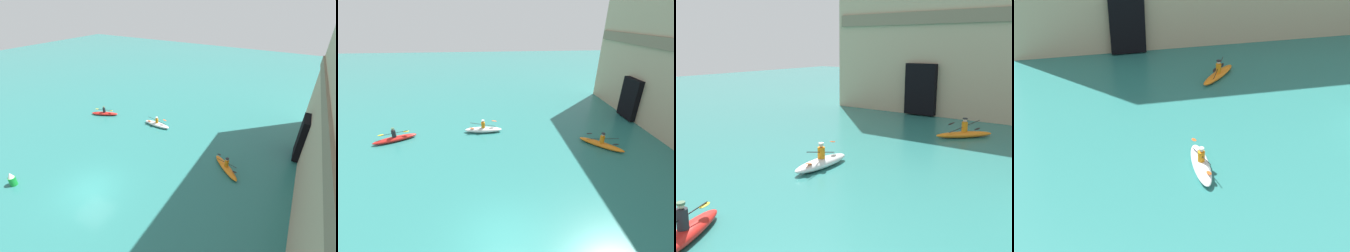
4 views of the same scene
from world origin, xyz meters
TOP-DOWN VIEW (x-y plane):
  - ground_plane at (0.00, 0.00)m, footprint 120.00×120.00m
  - kayak_red at (-9.67, -7.87)m, footprint 1.94×3.22m
  - kayak_orange at (-7.39, 8.11)m, footprint 2.82×2.88m
  - kayak_white at (-10.62, -0.85)m, footprint 0.88×3.17m

SIDE VIEW (x-z plane):
  - ground_plane at x=0.00m, z-range 0.00..0.00m
  - kayak_orange at x=-7.39m, z-range -0.34..0.80m
  - kayak_red at x=-9.67m, z-range -0.34..0.82m
  - kayak_white at x=-10.62m, z-range -0.31..0.81m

